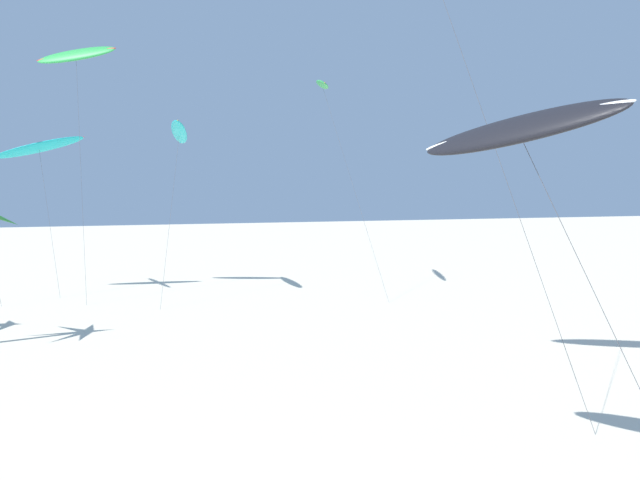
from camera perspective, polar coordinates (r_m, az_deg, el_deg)
flying_kite_0 at (r=53.19m, az=-11.33°, el=8.54°), size 3.74×10.56×12.79m
flying_kite_3 at (r=55.60m, az=0.18°, el=12.47°), size 3.38×12.47×16.64m
flying_kite_4 at (r=56.18m, az=-21.80°, el=6.98°), size 6.67×4.42×11.95m
flying_kite_5 at (r=55.75m, az=-19.15°, el=13.97°), size 5.77×7.77×18.41m
flying_kite_7 at (r=18.52m, az=15.83°, el=8.62°), size 5.13×5.63×10.28m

